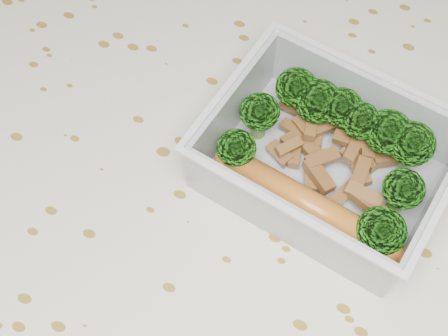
% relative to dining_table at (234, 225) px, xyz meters
% --- Properties ---
extents(dining_table, '(1.40, 0.90, 0.75)m').
position_rel_dining_table_xyz_m(dining_table, '(0.00, 0.00, 0.00)').
color(dining_table, brown).
rests_on(dining_table, ground).
extents(tablecloth, '(1.46, 0.96, 0.19)m').
position_rel_dining_table_xyz_m(tablecloth, '(0.00, 0.00, 0.05)').
color(tablecloth, silver).
rests_on(tablecloth, dining_table).
extents(lunch_container, '(0.18, 0.15, 0.06)m').
position_rel_dining_table_xyz_m(lunch_container, '(0.06, 0.02, 0.11)').
color(lunch_container, silver).
rests_on(lunch_container, tablecloth).
extents(broccoli_florets, '(0.14, 0.11, 0.04)m').
position_rel_dining_table_xyz_m(broccoli_florets, '(0.06, 0.04, 0.12)').
color(broccoli_florets, '#608C3F').
rests_on(broccoli_florets, lunch_container).
extents(meat_pile, '(0.10, 0.07, 0.02)m').
position_rel_dining_table_xyz_m(meat_pile, '(0.06, 0.04, 0.10)').
color(meat_pile, brown).
rests_on(meat_pile, lunch_container).
extents(sausage, '(0.14, 0.04, 0.02)m').
position_rel_dining_table_xyz_m(sausage, '(0.05, -0.01, 0.11)').
color(sausage, '#BB6423').
rests_on(sausage, lunch_container).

